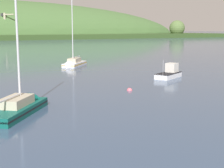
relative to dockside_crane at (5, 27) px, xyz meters
The scene contains 5 objects.
dockside_crane is the anchor object (origin of this frame).
sailboat_near_mooring 206.15m from the dockside_crane, 104.01° to the right, with size 8.09×8.56×13.23m.
sailboat_far_left 172.23m from the dockside_crane, 100.14° to the right, with size 7.97×7.99×14.08m.
fishing_boat_moored 192.63m from the dockside_crane, 97.23° to the right, with size 6.08×4.17×3.56m.
mooring_buoy_foreground 199.96m from the dockside_crane, 100.29° to the right, with size 0.67×0.67×0.75m.
Camera 1 is at (-26.19, -3.36, 7.38)m, focal length 53.15 mm.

